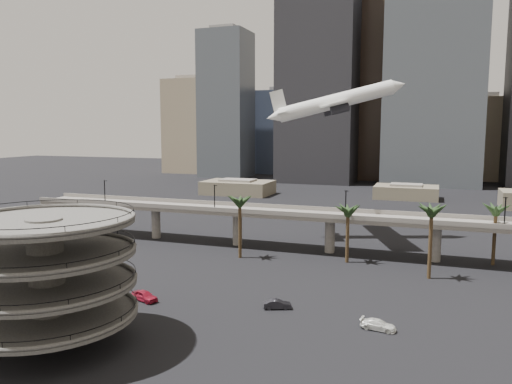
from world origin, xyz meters
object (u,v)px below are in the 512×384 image
(overpass, at_px, (282,217))
(airborne_jet, at_px, (335,102))
(car_c, at_px, (378,325))
(car_b, at_px, (277,304))
(car_a, at_px, (145,296))
(parking_ramp, at_px, (46,269))

(overpass, height_order, airborne_jet, airborne_jet)
(airborne_jet, distance_m, car_c, 67.48)
(airborne_jet, xyz_separation_m, car_b, (1.99, -53.29, -32.99))
(overpass, height_order, car_c, overpass)
(airborne_jet, bearing_deg, car_b, -108.36)
(overpass, distance_m, car_b, 39.26)
(car_a, height_order, car_b, car_a)
(airborne_jet, xyz_separation_m, car_a, (-18.96, -57.11, -32.86))
(parking_ramp, bearing_deg, car_c, 25.82)
(car_a, distance_m, car_b, 21.29)
(parking_ramp, relative_size, overpass, 0.17)
(car_a, bearing_deg, airborne_jet, 1.09)
(car_a, relative_size, car_b, 1.14)
(overpass, distance_m, car_a, 42.85)
(car_b, xyz_separation_m, car_c, (15.32, -2.97, -0.00))
(parking_ramp, distance_m, overpass, 60.46)
(airborne_jet, distance_m, car_b, 62.71)
(parking_ramp, distance_m, car_b, 33.32)
(airborne_jet, relative_size, car_c, 6.97)
(parking_ramp, bearing_deg, car_b, 42.77)
(parking_ramp, xyz_separation_m, airborne_jet, (21.53, 75.06, 23.86))
(car_a, bearing_deg, car_c, -69.21)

